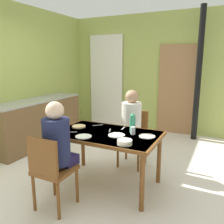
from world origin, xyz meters
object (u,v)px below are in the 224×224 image
person_near_diner (57,140)px  serving_bowl_center (125,142)px  kitchen_counter (38,122)px  dining_table (107,138)px  person_far_diner (131,119)px  chair_near_diner (50,169)px  water_bottle_green_near (133,123)px  chair_far_diner (134,134)px

person_near_diner → serving_bowl_center: 0.75m
serving_bowl_center → kitchen_counter: bearing=154.8°
dining_table → person_near_diner: size_ratio=1.77×
kitchen_counter → serving_bowl_center: 2.65m
person_far_diner → serving_bowl_center: bearing=107.4°
chair_near_diner → water_bottle_green_near: size_ratio=3.25×
chair_near_diner → water_bottle_green_near: bearing=58.6°
chair_near_diner → person_near_diner: size_ratio=1.13×
kitchen_counter → person_near_diner: bearing=-40.6°
dining_table → serving_bowl_center: 0.49m
serving_bowl_center → dining_table: bearing=142.3°
serving_bowl_center → chair_far_diner: bearing=105.3°
chair_near_diner → chair_far_diner: size_ratio=1.00×
kitchen_counter → dining_table: kitchen_counter is taller
chair_far_diner → serving_bowl_center: chair_far_diner is taller
dining_table → chair_near_diner: (-0.29, -0.77, -0.15)m
person_far_diner → water_bottle_green_near: bearing=113.6°
chair_near_diner → person_near_diner: person_near_diner is taller
person_near_diner → chair_near_diner: bearing=-90.0°
water_bottle_green_near → serving_bowl_center: 0.48m
chair_near_diner → person_near_diner: (-0.00, 0.14, 0.28)m
kitchen_counter → water_bottle_green_near: water_bottle_green_near is taller
kitchen_counter → serving_bowl_center: kitchen_counter is taller
dining_table → water_bottle_green_near: size_ratio=5.09×
dining_table → person_far_diner: bearing=82.4°
water_bottle_green_near → serving_bowl_center: water_bottle_green_near is taller
kitchen_counter → dining_table: size_ratio=1.53×
chair_far_diner → person_far_diner: size_ratio=1.13×
chair_near_diner → water_bottle_green_near: 1.16m
kitchen_counter → water_bottle_green_near: 2.41m
person_near_diner → person_far_diner: size_ratio=1.00×
person_near_diner → water_bottle_green_near: 1.00m
chair_far_diner → water_bottle_green_near: 0.72m
water_bottle_green_near → person_far_diner: bearing=113.6°
dining_table → person_far_diner: 0.65m
water_bottle_green_near → dining_table: bearing=-148.3°
chair_near_diner → person_near_diner: bearing=90.0°
chair_near_diner → water_bottle_green_near: (0.58, 0.95, 0.35)m
serving_bowl_center → person_near_diner: bearing=-152.7°
serving_bowl_center → chair_near_diner: bearing=-144.2°
person_near_diner → person_far_diner: 1.33m
dining_table → chair_far_diner: 0.79m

